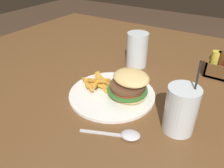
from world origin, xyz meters
TOP-DOWN VIEW (x-y plane):
  - dining_table at (0.00, 0.00)m, footprint 1.66×1.25m
  - meal_plate_near at (0.09, -0.20)m, footprint 0.30×0.30m
  - beer_glass at (0.02, 0.05)m, footprint 0.09×0.09m
  - juice_glass at (0.30, -0.25)m, footprint 0.09×0.09m
  - spoon at (0.20, -0.36)m, footprint 0.17×0.09m
  - condiment_caddy at (0.34, 0.15)m, footprint 0.09×0.09m

SIDE VIEW (x-z plane):
  - dining_table at x=0.00m, z-range 0.28..0.98m
  - spoon at x=0.20m, z-range 0.70..0.71m
  - meal_plate_near at x=0.09m, z-range 0.68..0.78m
  - condiment_caddy at x=0.34m, z-range 0.69..0.79m
  - juice_glass at x=0.30m, z-range 0.66..0.87m
  - beer_glass at x=0.02m, z-range 0.70..0.84m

